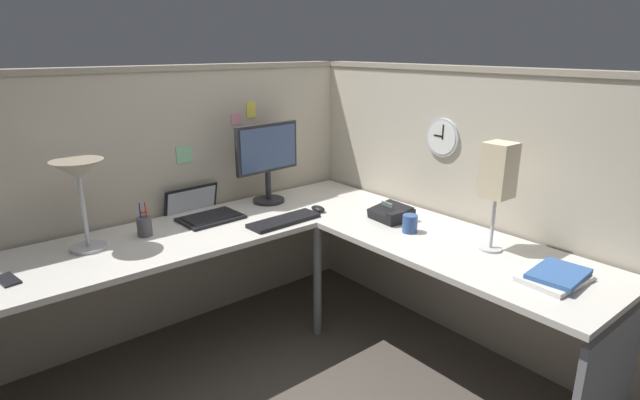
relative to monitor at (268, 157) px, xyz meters
The scene contains 19 objects.
ground_plane 1.22m from the monitor, 103.31° to the right, with size 6.80×6.80×0.00m, color #4C443D.
cubicle_wall_back 0.61m from the monitor, 155.78° to the left, with size 2.57×0.12×1.58m.
cubicle_wall_right 1.18m from the monitor, 51.47° to the right, with size 0.12×2.37×1.58m.
desk 0.84m from the monitor, 113.39° to the right, with size 2.35×2.15×0.73m.
monitor is the anchor object (origin of this frame).
laptop 0.53m from the monitor, behind, with size 0.36×0.40×0.22m.
keyboard 0.50m from the monitor, 112.28° to the right, with size 0.43×0.14×0.02m, color black.
computer_mouse 0.46m from the monitor, 71.02° to the right, with size 0.06×0.10×0.03m, color black.
desk_lamp_dome 1.12m from the monitor, behind, with size 0.24×0.24×0.44m.
pen_cup 0.87m from the monitor, behind, with size 0.08×0.08×0.18m.
cell_phone 1.53m from the monitor, behind, with size 0.07×0.14×0.01m, color black.
office_phone 0.85m from the monitor, 64.75° to the right, with size 0.21×0.22×0.11m.
book_stack 1.76m from the monitor, 79.85° to the right, with size 0.30×0.23×0.04m.
desk_lamp_paper 1.40m from the monitor, 73.58° to the right, with size 0.13×0.13×0.53m.
coffee_mug 1.00m from the monitor, 73.46° to the right, with size 0.08×0.08×0.10m, color #2D4C8C.
wall_clock 1.06m from the monitor, 50.77° to the right, with size 0.04×0.22×0.22m.
pinned_note_leftmost 0.50m from the monitor, 158.92° to the left, with size 0.10×0.00×0.10m, color #8CCC99.
pinned_note_middle 0.33m from the monitor, 88.34° to the left, with size 0.07×0.00×0.10m, color #EAD84C.
pinned_note_rightmost 0.31m from the monitor, 120.45° to the left, with size 0.07×0.00×0.07m, color pink.
Camera 1 is at (-1.54, -1.92, 1.68)m, focal length 28.08 mm.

